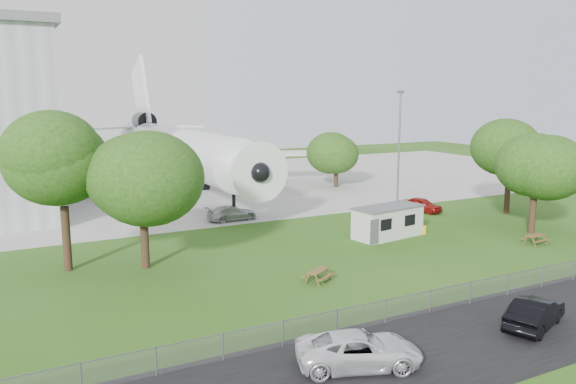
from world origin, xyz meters
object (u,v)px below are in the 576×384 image
picnic_west (318,282)px  car_centre_sedan (535,313)px  site_cabin (388,222)px  airliner (180,148)px  picnic_east (535,244)px

picnic_west → car_centre_sedan: bearing=-92.7°
site_cabin → picnic_west: bearing=-146.9°
airliner → picnic_east: (17.32, -38.21, -5.27)m
picnic_west → picnic_east: same height
airliner → picnic_east: size_ratio=26.52×
picnic_west → picnic_east: size_ratio=1.00×
airliner → picnic_west: 38.48m
car_centre_sedan → airliner: bearing=-17.5°
picnic_west → car_centre_sedan: (6.05, -11.34, 0.79)m
airliner → picnic_west: bearing=-94.1°
picnic_east → car_centre_sedan: 17.88m
airliner → picnic_east: bearing=-65.6°
site_cabin → picnic_east: bearing=-39.4°
airliner → picnic_east: 42.28m
picnic_west → car_centre_sedan: size_ratio=0.38×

